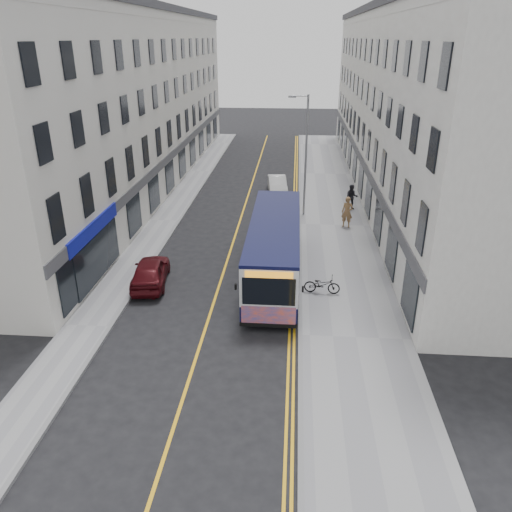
% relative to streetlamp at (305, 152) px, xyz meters
% --- Properties ---
extents(ground, '(140.00, 140.00, 0.00)m').
position_rel_streetlamp_xyz_m(ground, '(-4.17, -14.00, -4.38)').
color(ground, black).
rests_on(ground, ground).
extents(pavement_east, '(4.50, 64.00, 0.12)m').
position_rel_streetlamp_xyz_m(pavement_east, '(2.08, -2.00, -4.32)').
color(pavement_east, gray).
rests_on(pavement_east, ground).
extents(pavement_west, '(2.00, 64.00, 0.12)m').
position_rel_streetlamp_xyz_m(pavement_west, '(-9.17, -2.00, -4.32)').
color(pavement_west, gray).
rests_on(pavement_west, ground).
extents(kerb_east, '(0.18, 64.00, 0.13)m').
position_rel_streetlamp_xyz_m(kerb_east, '(-0.17, -2.00, -4.32)').
color(kerb_east, slate).
rests_on(kerb_east, ground).
extents(kerb_west, '(0.18, 64.00, 0.13)m').
position_rel_streetlamp_xyz_m(kerb_west, '(-8.17, -2.00, -4.32)').
color(kerb_west, slate).
rests_on(kerb_west, ground).
extents(road_centre_line, '(0.12, 64.00, 0.01)m').
position_rel_streetlamp_xyz_m(road_centre_line, '(-4.17, -2.00, -4.38)').
color(road_centre_line, '#F1AE15').
rests_on(road_centre_line, ground).
extents(road_dbl_yellow_inner, '(0.10, 64.00, 0.01)m').
position_rel_streetlamp_xyz_m(road_dbl_yellow_inner, '(-0.62, -2.00, -4.38)').
color(road_dbl_yellow_inner, '#F1AE15').
rests_on(road_dbl_yellow_inner, ground).
extents(road_dbl_yellow_outer, '(0.10, 64.00, 0.01)m').
position_rel_streetlamp_xyz_m(road_dbl_yellow_outer, '(-0.42, -2.00, -4.38)').
color(road_dbl_yellow_outer, '#F1AE15').
rests_on(road_dbl_yellow_outer, ground).
extents(terrace_east, '(6.00, 46.00, 13.00)m').
position_rel_streetlamp_xyz_m(terrace_east, '(7.33, 7.00, 2.12)').
color(terrace_east, white).
rests_on(terrace_east, ground).
extents(terrace_west, '(6.00, 46.00, 13.00)m').
position_rel_streetlamp_xyz_m(terrace_west, '(-13.17, 7.00, 2.12)').
color(terrace_west, silver).
rests_on(terrace_west, ground).
extents(streetlamp, '(1.32, 0.18, 8.00)m').
position_rel_streetlamp_xyz_m(streetlamp, '(0.00, 0.00, 0.00)').
color(streetlamp, gray).
rests_on(streetlamp, ground).
extents(city_bus, '(2.46, 10.52, 3.06)m').
position_rel_streetlamp_xyz_m(city_bus, '(-1.50, -9.78, -2.71)').
color(city_bus, black).
rests_on(city_bus, ground).
extents(bicycle, '(1.74, 0.73, 0.89)m').
position_rel_streetlamp_xyz_m(bicycle, '(0.84, -11.49, -3.82)').
color(bicycle, black).
rests_on(bicycle, pavement_east).
extents(pedestrian_near, '(0.81, 0.64, 1.97)m').
position_rel_streetlamp_xyz_m(pedestrian_near, '(2.78, -2.28, -3.28)').
color(pedestrian_near, brown).
rests_on(pedestrian_near, pavement_east).
extents(pedestrian_far, '(0.90, 0.72, 1.76)m').
position_rel_streetlamp_xyz_m(pedestrian_far, '(3.42, 1.34, -3.38)').
color(pedestrian_far, black).
rests_on(pedestrian_far, pavement_east).
extents(car_white, '(1.81, 4.01, 1.28)m').
position_rel_streetlamp_xyz_m(car_white, '(-1.96, 5.40, -3.74)').
color(car_white, silver).
rests_on(car_white, ground).
extents(car_maroon, '(2.09, 4.16, 1.36)m').
position_rel_streetlamp_xyz_m(car_maroon, '(-7.57, -10.98, -3.70)').
color(car_maroon, '#490C11').
rests_on(car_maroon, ground).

